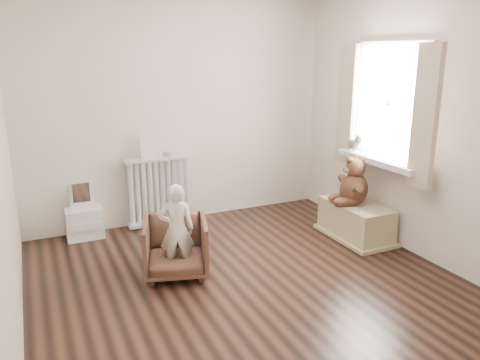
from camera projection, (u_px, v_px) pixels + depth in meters
name	position (u px, v px, depth m)	size (l,w,h in m)	color
floor	(246.00, 281.00, 4.14)	(3.60, 3.60, 0.01)	black
back_wall	(179.00, 111.00, 5.36)	(3.60, 0.02, 2.60)	silver
front_wall	(409.00, 197.00, 2.21)	(3.60, 0.02, 2.60)	silver
right_wall	(414.00, 122.00, 4.51)	(0.02, 3.60, 2.60)	silver
window	(391.00, 104.00, 4.72)	(0.03, 0.90, 1.10)	white
window_sill	(379.00, 161.00, 4.84)	(0.22, 1.10, 0.06)	silver
curtain_left	(425.00, 118.00, 4.19)	(0.06, 0.26, 1.30)	beige
curtain_right	(347.00, 105.00, 5.19)	(0.06, 0.26, 1.30)	beige
radiator	(160.00, 193.00, 5.38)	(0.76, 0.14, 0.81)	silver
paper_doll	(148.00, 146.00, 5.19)	(0.17, 0.01, 0.28)	beige
tin_a	(167.00, 154.00, 5.31)	(0.09, 0.09, 0.05)	#A59E8C
toy_vanity	(84.00, 213.00, 5.04)	(0.38, 0.27, 0.60)	silver
armchair	(176.00, 247.00, 4.21)	(0.56, 0.57, 0.52)	brown
child	(177.00, 230.00, 4.12)	(0.31, 0.20, 0.85)	white
toy_bench	(356.00, 220.00, 5.07)	(0.43, 0.82, 0.38)	#BFB38B
teddy_bear	(355.00, 178.00, 4.95)	(0.41, 0.32, 0.51)	#381F15
plush_cat	(355.00, 142.00, 5.15)	(0.14, 0.23, 0.19)	#6B635C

